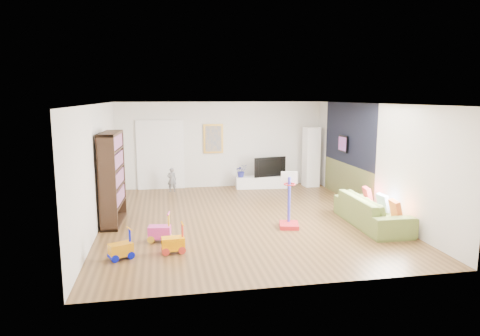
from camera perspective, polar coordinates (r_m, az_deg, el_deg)
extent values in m
cube|color=brown|center=(10.24, 0.41, -6.73)|extent=(6.50, 7.50, 0.00)
cube|color=white|center=(9.83, 0.43, 8.56)|extent=(6.50, 7.50, 0.00)
cube|color=silver|center=(13.61, -2.55, 3.12)|extent=(6.50, 0.00, 2.70)
cube|color=silver|center=(6.37, 6.78, -4.30)|extent=(6.50, 0.00, 2.70)
cube|color=silver|center=(9.87, -18.45, 0.21)|extent=(0.00, 7.50, 2.70)
cube|color=white|center=(11.02, 17.26, 1.19)|extent=(0.00, 7.50, 2.70)
cube|color=black|center=(12.21, 14.28, 4.46)|extent=(0.01, 3.20, 1.70)
cube|color=brown|center=(12.39, 14.02, -1.77)|extent=(0.01, 3.20, 1.00)
cube|color=white|center=(13.48, -10.54, 1.63)|extent=(1.45, 0.06, 2.10)
cube|color=gold|center=(13.52, -3.58, 3.92)|extent=(0.62, 0.06, 0.92)
cube|color=#7F3F8C|center=(12.39, 13.56, 3.17)|extent=(0.04, 0.56, 0.46)
cube|color=white|center=(13.54, 2.84, -1.90)|extent=(1.62, 0.51, 0.37)
cube|color=white|center=(13.88, 9.46, 1.47)|extent=(0.47, 0.47, 1.90)
cube|color=#322014|center=(10.07, -16.67, -1.31)|extent=(0.45, 1.44, 2.08)
imported|color=olive|center=(10.06, 17.18, -5.49)|extent=(0.92, 2.29, 0.67)
cube|color=red|center=(9.47, 6.61, -4.29)|extent=(0.53, 0.60, 1.23)
cube|color=#FF9600|center=(8.09, -8.93, -9.25)|extent=(0.44, 0.29, 0.56)
cube|color=orange|center=(7.99, -15.64, -9.78)|extent=(0.47, 0.40, 0.54)
cube|color=#E0369F|center=(8.75, -10.69, -7.75)|extent=(0.47, 0.33, 0.58)
imported|color=slate|center=(13.10, -9.08, -1.56)|extent=(0.28, 0.19, 0.74)
imported|color=black|center=(13.52, 3.83, 0.21)|extent=(1.08, 0.38, 0.62)
imported|color=navy|center=(13.34, 0.17, -0.38)|extent=(0.39, 0.34, 0.40)
cube|color=#CA5624|center=(9.56, 20.04, -5.23)|extent=(0.15, 0.40, 0.39)
cube|color=silver|center=(10.09, 18.56, -4.38)|extent=(0.12, 0.38, 0.38)
cube|color=#C32E36|center=(10.70, 16.66, -3.51)|extent=(0.16, 0.40, 0.39)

